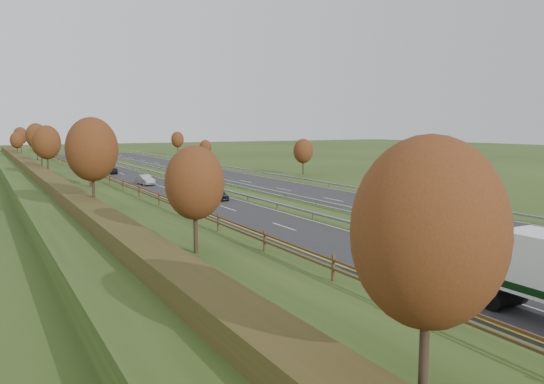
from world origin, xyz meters
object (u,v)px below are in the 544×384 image
Objects in this scene: road_tanker at (105,163)px; car_oncoming at (189,163)px; car_silver_mid at (145,180)px; car_dark_near at (219,195)px; car_small_far at (82,158)px.

car_oncoming is (19.31, 6.25, -1.04)m from road_tanker.
road_tanker is at bearing 86.76° from car_silver_mid.
car_oncoming reaches higher than car_dark_near.
car_silver_mid is (-3.27, 20.57, 0.12)m from car_dark_near.
car_dark_near is 53.90m from car_oncoming.
road_tanker is 2.45× the size of car_silver_mid.
car_silver_mid reaches higher than car_dark_near.
car_silver_mid is at bearing 103.81° from car_dark_near.
road_tanker reaches higher than car_small_far.
road_tanker is 33.51m from car_small_far.
car_small_far is at bearing 84.21° from car_silver_mid.
road_tanker is 3.01× the size of car_dark_near.
car_oncoming is (15.26, 51.69, 0.15)m from car_dark_near.
car_dark_near is at bearing -95.14° from car_small_far.
road_tanker is at bearing 13.75° from car_oncoming.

